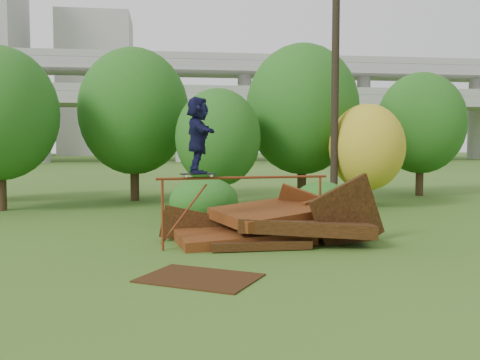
{
  "coord_description": "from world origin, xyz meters",
  "views": [
    {
      "loc": [
        -2.65,
        -10.95,
        2.51
      ],
      "look_at": [
        -0.8,
        2.0,
        1.6
      ],
      "focal_mm": 40.0,
      "sensor_mm": 36.0,
      "label": 1
    }
  ],
  "objects": [
    {
      "name": "ground",
      "position": [
        0.0,
        0.0,
        0.0
      ],
      "size": [
        240.0,
        240.0,
        0.0
      ],
      "primitive_type": "plane",
      "color": "#2D5116",
      "rests_on": "ground"
    },
    {
      "name": "scrap_pile",
      "position": [
        0.16,
        2.24,
        0.42
      ],
      "size": [
        5.8,
        3.21,
        2.19
      ],
      "color": "#48200D",
      "rests_on": "ground"
    },
    {
      "name": "grind_rail",
      "position": [
        -0.74,
        1.72,
        1.33
      ],
      "size": [
        4.22,
        0.54,
        1.71
      ],
      "color": "maroon",
      "rests_on": "ground"
    },
    {
      "name": "skateboard",
      "position": [
        -1.85,
        1.6,
        1.78
      ],
      "size": [
        0.87,
        0.32,
        0.09
      ],
      "rotation": [
        0.0,
        0.0,
        0.11
      ],
      "color": "black",
      "rests_on": "grind_rail"
    },
    {
      "name": "skater",
      "position": [
        -1.85,
        1.6,
        2.69
      ],
      "size": [
        0.66,
        1.7,
        1.79
      ],
      "primitive_type": "imported",
      "rotation": [
        0.0,
        0.0,
        1.65
      ],
      "color": "#111234",
      "rests_on": "skateboard"
    },
    {
      "name": "flat_plate",
      "position": [
        -2.01,
        -1.21,
        0.01
      ],
      "size": [
        2.53,
        2.34,
        0.03
      ],
      "primitive_type": "cube",
      "rotation": [
        0.0,
        0.0,
        -0.55
      ],
      "color": "#321B0A",
      "rests_on": "ground"
    },
    {
      "name": "tree_1",
      "position": [
        -3.91,
        12.61,
        3.86
      ],
      "size": [
        4.73,
        4.73,
        6.59
      ],
      "color": "black",
      "rests_on": "ground"
    },
    {
      "name": "tree_2",
      "position": [
        -0.6,
        9.26,
        2.7
      ],
      "size": [
        3.24,
        3.24,
        4.57
      ],
      "color": "black",
      "rests_on": "ground"
    },
    {
      "name": "tree_3",
      "position": [
        3.24,
        11.44,
        3.93
      ],
      "size": [
        4.85,
        4.85,
        6.73
      ],
      "color": "black",
      "rests_on": "ground"
    },
    {
      "name": "tree_4",
      "position": [
        5.1,
        8.73,
        2.33
      ],
      "size": [
        2.91,
        2.91,
        4.01
      ],
      "color": "black",
      "rests_on": "ground"
    },
    {
      "name": "tree_5",
      "position": [
        9.4,
        12.94,
        3.43
      ],
      "size": [
        4.15,
        4.15,
        5.82
      ],
      "color": "black",
      "rests_on": "ground"
    },
    {
      "name": "shrub_left",
      "position": [
        -1.44,
        5.34,
        0.73
      ],
      "size": [
        2.12,
        1.96,
        1.47
      ],
      "primitive_type": "ellipsoid",
      "color": "#174B14",
      "rests_on": "ground"
    },
    {
      "name": "shrub_right",
      "position": [
        2.37,
        5.6,
        0.64
      ],
      "size": [
        1.8,
        1.65,
        1.28
      ],
      "primitive_type": "ellipsoid",
      "color": "#174B14",
      "rests_on": "ground"
    },
    {
      "name": "utility_pole",
      "position": [
        3.66,
        8.3,
        5.25
      ],
      "size": [
        1.4,
        0.28,
        10.36
      ],
      "color": "black",
      "rests_on": "ground"
    },
    {
      "name": "freeway_overpass",
      "position": [
        0.0,
        62.92,
        10.32
      ],
      "size": [
        160.0,
        15.0,
        13.7
      ],
      "color": "gray",
      "rests_on": "ground"
    },
    {
      "name": "building_right",
      "position": [
        -16.0,
        102.0,
        14.0
      ],
      "size": [
        14.0,
        14.0,
        28.0
      ],
      "primitive_type": "cube",
      "color": "#9E9E99",
      "rests_on": "ground"
    }
  ]
}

